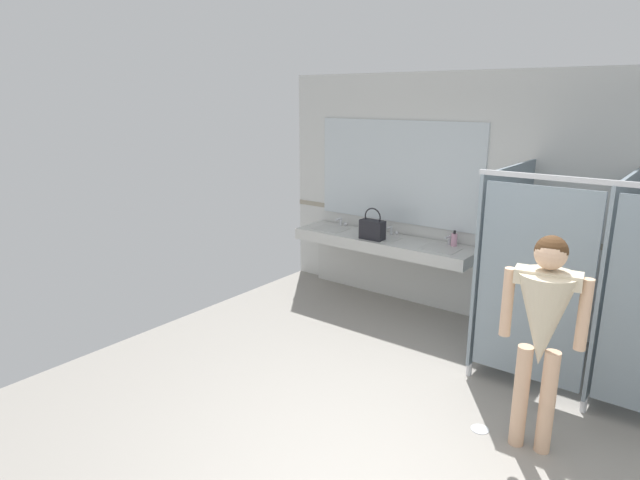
# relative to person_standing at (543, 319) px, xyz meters

# --- Properties ---
(ground_plane) EXTENTS (6.78, 6.50, 0.10)m
(ground_plane) POSITION_rel_person_standing_xyz_m (-0.59, -0.79, -1.07)
(ground_plane) COLOR gray
(wall_back) EXTENTS (6.78, 0.12, 2.79)m
(wall_back) POSITION_rel_person_standing_xyz_m (-0.59, 2.22, 0.38)
(wall_back) COLOR silver
(wall_back) RESTS_ON ground_plane
(wall_back_tile_band) EXTENTS (6.78, 0.01, 0.06)m
(wall_back_tile_band) POSITION_rel_person_standing_xyz_m (-0.59, 2.16, 0.03)
(wall_back_tile_band) COLOR #9E937F
(wall_back_tile_band) RESTS_ON wall_back
(vanity_counter) EXTENTS (2.34, 0.58, 0.94)m
(vanity_counter) POSITION_rel_person_standing_xyz_m (-2.39, 1.94, -0.40)
(vanity_counter) COLOR silver
(vanity_counter) RESTS_ON ground_plane
(mirror_panel) EXTENTS (2.24, 0.02, 1.26)m
(mirror_panel) POSITION_rel_person_standing_xyz_m (-2.39, 2.15, 0.59)
(mirror_panel) COLOR silver
(mirror_panel) RESTS_ON wall_back
(bathroom_stalls) EXTENTS (2.02, 1.46, 1.92)m
(bathroom_stalls) POSITION_rel_person_standing_xyz_m (0.21, 1.21, -0.01)
(bathroom_stalls) COLOR gray
(bathroom_stalls) RESTS_ON ground_plane
(person_standing) EXTENTS (0.56, 0.46, 1.62)m
(person_standing) POSITION_rel_person_standing_xyz_m (0.00, 0.00, 0.00)
(person_standing) COLOR #DBAD89
(person_standing) RESTS_ON ground_plane
(handbag) EXTENTS (0.30, 0.14, 0.39)m
(handbag) POSITION_rel_person_standing_xyz_m (-2.46, 1.70, -0.06)
(handbag) COLOR black
(handbag) RESTS_ON vanity_counter
(soap_dispenser) EXTENTS (0.07, 0.07, 0.18)m
(soap_dispenser) POSITION_rel_person_standing_xyz_m (-1.54, 2.02, -0.11)
(soap_dispenser) COLOR #D899B2
(soap_dispenser) RESTS_ON vanity_counter
(floor_drain_cover) EXTENTS (0.14, 0.14, 0.01)m
(floor_drain_cover) POSITION_rel_person_standing_xyz_m (-0.36, -0.01, -1.01)
(floor_drain_cover) COLOR #B7BABF
(floor_drain_cover) RESTS_ON ground_plane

